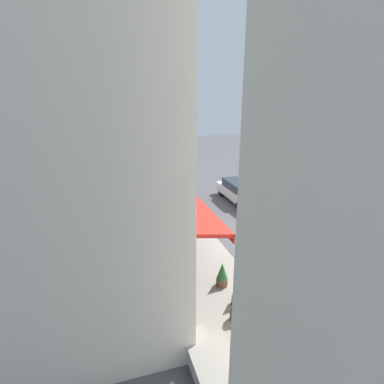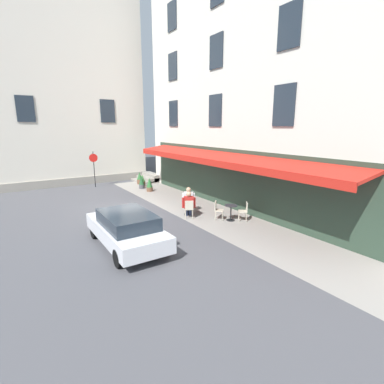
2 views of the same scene
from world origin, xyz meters
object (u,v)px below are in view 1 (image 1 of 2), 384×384
object	(u,v)px
cafe_chair_cream_by_window	(153,201)
parked_car_white	(241,191)
potted_plant_under_sign	(222,275)
potted_plant_entrance_right	(237,309)
cafe_chair_cream_facing_street	(193,208)
cafe_table_near_entrance	(163,204)
cafe_chair_cream_near_door	(172,204)
cafe_table_mid_terrace	(191,213)
cafe_chair_cream_corner_left	(187,216)
potted_plant_entrance_left	(238,293)
potted_plant_by_steps	(245,331)
seated_patron_in_red	(193,207)
no_parking_sign	(365,284)
seated_companion_in_white	(189,212)

from	to	relation	value
cafe_chair_cream_by_window	parked_car_white	xyz separation A→B (m)	(0.18, 5.68, 0.16)
potted_plant_under_sign	potted_plant_entrance_right	bearing A→B (deg)	-8.40
cafe_chair_cream_facing_street	cafe_table_near_entrance	bearing A→B (deg)	-131.83
cafe_chair_cream_facing_street	potted_plant_under_sign	bearing A→B (deg)	-8.23
cafe_chair_cream_near_door	cafe_table_mid_terrace	world-z (taller)	cafe_chair_cream_near_door
cafe_chair_cream_corner_left	potted_plant_under_sign	world-z (taller)	potted_plant_under_sign
potted_plant_entrance_left	potted_plant_by_steps	world-z (taller)	potted_plant_by_steps
potted_plant_under_sign	potted_plant_by_steps	distance (m)	2.79
potted_plant_by_steps	potted_plant_under_sign	bearing A→B (deg)	170.82
cafe_table_near_entrance	cafe_chair_cream_corner_left	size ratio (longest dim) A/B	0.82
seated_patron_in_red	potted_plant_entrance_left	distance (m)	7.50
cafe_table_near_entrance	potted_plant_by_steps	distance (m)	10.60
cafe_chair_cream_near_door	potted_plant_entrance_right	size ratio (longest dim) A/B	1.03
potted_plant_entrance_right	cafe_table_mid_terrace	bearing A→B (deg)	173.33
potted_plant_under_sign	potted_plant_by_steps	world-z (taller)	potted_plant_under_sign
cafe_chair_cream_near_door	cafe_chair_cream_by_window	xyz separation A→B (m)	(-0.84, -0.95, 0.00)
no_parking_sign	parked_car_white	size ratio (longest dim) A/B	0.60
no_parking_sign	cafe_chair_cream_near_door	bearing A→B (deg)	-165.35
cafe_table_mid_terrace	potted_plant_by_steps	distance (m)	8.78
cafe_chair_cream_facing_street	cafe_chair_cream_corner_left	bearing A→B (deg)	-31.93
cafe_chair_cream_facing_street	potted_plant_entrance_right	bearing A→B (deg)	-8.27
cafe_table_near_entrance	cafe_chair_cream_corner_left	world-z (taller)	cafe_chair_cream_corner_left
cafe_table_mid_terrace	potted_plant_entrance_left	world-z (taller)	potted_plant_entrance_left
cafe_chair_cream_by_window	potted_plant_by_steps	bearing A→B (deg)	3.08
cafe_chair_cream_near_door	seated_patron_in_red	size ratio (longest dim) A/B	0.70
cafe_table_mid_terrace	cafe_chair_cream_corner_left	size ratio (longest dim) A/B	0.82
cafe_chair_cream_facing_street	no_parking_sign	distance (m)	10.21
cafe_table_mid_terrace	potted_plant_by_steps	world-z (taller)	potted_plant_by_steps
cafe_chair_cream_near_door	seated_companion_in_white	size ratio (longest dim) A/B	0.70
cafe_chair_cream_facing_street	potted_plant_by_steps	xyz separation A→B (m)	(9.27, -1.39, -0.09)
cafe_chair_cream_facing_street	seated_patron_in_red	distance (m)	0.26
potted_plant_entrance_right	cafe_chair_cream_corner_left	bearing A→B (deg)	175.72
seated_companion_in_white	potted_plant_by_steps	distance (m)	8.42
seated_companion_in_white	parked_car_white	bearing A→B (deg)	119.90
cafe_table_near_entrance	cafe_table_mid_terrace	bearing A→B (deg)	32.17
cafe_chair_cream_by_window	cafe_table_near_entrance	bearing A→B (deg)	51.08
potted_plant_under_sign	parked_car_white	world-z (taller)	parked_car_white
seated_patron_in_red	potted_plant_entrance_right	xyz separation A→B (m)	(8.14, -1.11, -0.27)
cafe_chair_cream_near_door	no_parking_sign	xyz separation A→B (m)	(10.86, 2.84, 1.25)
cafe_chair_cream_near_door	potted_plant_under_sign	world-z (taller)	potted_plant_under_sign
cafe_chair_cream_near_door	potted_plant_entrance_left	bearing A→B (deg)	1.22
cafe_chair_cream_near_door	potted_plant_entrance_left	size ratio (longest dim) A/B	1.00
potted_plant_by_steps	parked_car_white	distance (m)	11.96
potted_plant_entrance_left	potted_plant_by_steps	xyz separation A→B (m)	(1.62, -0.54, 0.01)
no_parking_sign	potted_plant_by_steps	distance (m)	3.53
potted_plant_entrance_right	potted_plant_entrance_left	xyz separation A→B (m)	(-0.68, 0.36, 0.01)
cafe_table_mid_terrace	potted_plant_entrance_left	xyz separation A→B (m)	(7.09, -0.55, -0.05)
cafe_chair_cream_corner_left	cafe_chair_cream_by_window	bearing A→B (deg)	-154.88
no_parking_sign	potted_plant_under_sign	distance (m)	4.61
cafe_table_mid_terrace	cafe_chair_cream_facing_street	distance (m)	0.63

